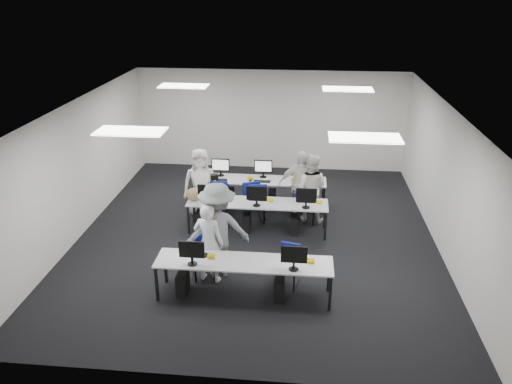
# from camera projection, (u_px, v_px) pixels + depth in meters

# --- Properties ---
(room) EXTENTS (9.00, 9.02, 3.00)m
(room) POSITION_uv_depth(u_px,v_px,m) (257.00, 174.00, 10.86)
(room) COLOR black
(room) RESTS_ON ground
(ceiling_panels) EXTENTS (5.20, 4.60, 0.02)m
(ceiling_panels) POSITION_uv_depth(u_px,v_px,m) (257.00, 107.00, 10.28)
(ceiling_panels) COLOR white
(ceiling_panels) RESTS_ON room
(desk_front) EXTENTS (3.20, 0.70, 0.73)m
(desk_front) POSITION_uv_depth(u_px,v_px,m) (244.00, 264.00, 8.99)
(desk_front) COLOR silver
(desk_front) RESTS_ON ground
(desk_mid) EXTENTS (3.20, 0.70, 0.73)m
(desk_mid) POSITION_uv_depth(u_px,v_px,m) (257.00, 204.00, 11.37)
(desk_mid) COLOR silver
(desk_mid) RESTS_ON ground
(desk_back) EXTENTS (3.20, 0.70, 0.73)m
(desk_back) POSITION_uv_depth(u_px,v_px,m) (263.00, 181.00, 12.65)
(desk_back) COLOR silver
(desk_back) RESTS_ON ground
(equipment_front) EXTENTS (2.51, 0.41, 1.19)m
(equipment_front) POSITION_uv_depth(u_px,v_px,m) (233.00, 279.00, 9.11)
(equipment_front) COLOR #0B2597
(equipment_front) RESTS_ON desk_front
(equipment_mid) EXTENTS (2.91, 0.41, 1.19)m
(equipment_mid) POSITION_uv_depth(u_px,v_px,m) (249.00, 217.00, 11.49)
(equipment_mid) COLOR white
(equipment_mid) RESTS_ON desk_mid
(equipment_back) EXTENTS (2.91, 0.41, 1.19)m
(equipment_back) POSITION_uv_depth(u_px,v_px,m) (270.00, 193.00, 12.77)
(equipment_back) COLOR white
(equipment_back) RESTS_ON desk_back
(chair_0) EXTENTS (0.53, 0.55, 0.82)m
(chair_0) POSITION_uv_depth(u_px,v_px,m) (203.00, 264.00, 9.78)
(chair_0) COLOR navy
(chair_0) RESTS_ON ground
(chair_1) EXTENTS (0.49, 0.51, 0.81)m
(chair_1) POSITION_uv_depth(u_px,v_px,m) (288.00, 273.00, 9.50)
(chair_1) COLOR navy
(chair_1) RESTS_ON ground
(chair_2) EXTENTS (0.50, 0.53, 0.84)m
(chair_2) POSITION_uv_depth(u_px,v_px,m) (219.00, 207.00, 12.20)
(chair_2) COLOR navy
(chair_2) RESTS_ON ground
(chair_3) EXTENTS (0.59, 0.62, 0.93)m
(chair_3) POSITION_uv_depth(u_px,v_px,m) (253.00, 210.00, 12.01)
(chair_3) COLOR navy
(chair_3) RESTS_ON ground
(chair_4) EXTENTS (0.46, 0.50, 0.87)m
(chair_4) POSITION_uv_depth(u_px,v_px,m) (306.00, 211.00, 12.01)
(chair_4) COLOR navy
(chair_4) RESTS_ON ground
(chair_5) EXTENTS (0.51, 0.55, 0.92)m
(chair_5) POSITION_uv_depth(u_px,v_px,m) (220.00, 202.00, 12.43)
(chair_5) COLOR navy
(chair_5) RESTS_ON ground
(chair_6) EXTENTS (0.55, 0.58, 0.92)m
(chair_6) POSITION_uv_depth(u_px,v_px,m) (257.00, 206.00, 12.23)
(chair_6) COLOR navy
(chair_6) RESTS_ON ground
(chair_7) EXTENTS (0.48, 0.50, 0.81)m
(chair_7) POSITION_uv_depth(u_px,v_px,m) (299.00, 206.00, 12.26)
(chair_7) COLOR navy
(chair_7) RESTS_ON ground
(handbag) EXTENTS (0.39, 0.27, 0.30)m
(handbag) POSITION_uv_depth(u_px,v_px,m) (194.00, 194.00, 11.38)
(handbag) COLOR olive
(handbag) RESTS_ON desk_mid
(student_0) EXTENTS (0.66, 0.51, 1.63)m
(student_0) POSITION_uv_depth(u_px,v_px,m) (209.00, 243.00, 9.43)
(student_0) COLOR silver
(student_0) RESTS_ON ground
(student_1) EXTENTS (0.94, 0.81, 1.67)m
(student_1) POSITION_uv_depth(u_px,v_px,m) (310.00, 188.00, 11.86)
(student_1) COLOR silver
(student_1) RESTS_ON ground
(student_2) EXTENTS (0.95, 0.73, 1.73)m
(student_2) POSITION_uv_depth(u_px,v_px,m) (201.00, 183.00, 12.04)
(student_2) COLOR silver
(student_2) RESTS_ON ground
(student_3) EXTENTS (1.04, 0.49, 1.74)m
(student_3) POSITION_uv_depth(u_px,v_px,m) (300.00, 186.00, 11.91)
(student_3) COLOR silver
(student_3) RESTS_ON ground
(photographer) EXTENTS (1.41, 1.07, 1.94)m
(photographer) POSITION_uv_depth(u_px,v_px,m) (217.00, 230.00, 9.57)
(photographer) COLOR slate
(photographer) RESTS_ON ground
(dslr_camera) EXTENTS (0.19, 0.21, 0.10)m
(dslr_camera) POSITION_uv_depth(u_px,v_px,m) (214.00, 177.00, 9.32)
(dslr_camera) COLOR black
(dslr_camera) RESTS_ON photographer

